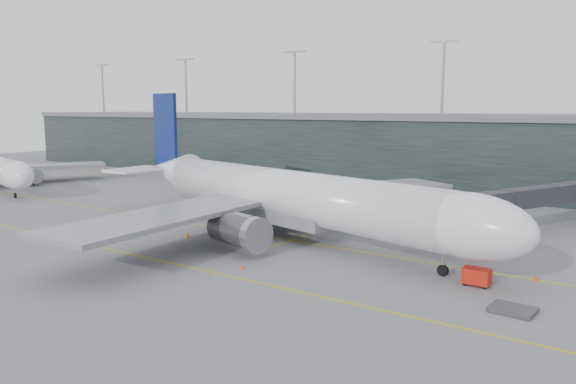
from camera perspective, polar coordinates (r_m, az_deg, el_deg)
The scene contains 17 objects.
ground at distance 76.67m, azimuth -1.05°, elevation -3.86°, with size 320.00×320.00×0.00m, color #5E5D63.
taxiline_a at distance 73.55m, azimuth -2.89°, elevation -4.40°, with size 160.00×0.25×0.02m, color gold.
taxiline_b at distance 62.10m, azimuth -12.05°, elevation -7.01°, with size 160.00×0.25×0.02m, color gold.
taxiline_lead_main at distance 91.02m, azimuth 8.95°, elevation -1.99°, with size 0.25×60.00×0.02m, color gold.
taxiline_lead_adj at distance 144.70m, azimuth -20.81°, elevation 1.44°, with size 0.25×60.00×0.02m, color gold.
terminal at distance 126.78m, azimuth 14.59°, elevation 4.25°, with size 240.00×36.00×29.00m.
main_aircraft at distance 71.75m, azimuth -0.10°, elevation -0.42°, with size 66.64×61.54×18.85m.
jet_bridge at distance 85.32m, azimuth 23.30°, elevation -0.15°, with size 19.05×43.07×6.16m.
gse_cart at distance 55.70m, azimuth 18.61°, elevation -8.09°, with size 2.46×1.58×1.67m.
baggage_dolly at distance 50.08m, azimuth 21.86°, elevation -11.02°, with size 3.44×2.76×0.34m, color #39383D.
uld_a at distance 85.84m, azimuth 0.56°, elevation -1.81°, with size 2.67×2.40×2.00m.
uld_b at distance 87.30m, azimuth 2.62°, elevation -1.72°, with size 2.12×1.78×1.77m.
uld_c at distance 86.30m, azimuth 2.88°, elevation -1.83°, with size 2.45×2.23×1.82m.
cone_nose at distance 59.44m, azimuth 23.85°, elevation -7.92°, with size 0.44×0.44×0.70m, color #EE4C0D.
cone_wing_stbd at distance 58.39m, azimuth -4.64°, elevation -7.54°, with size 0.38×0.38×0.61m, color #EF410D.
cone_wing_port at distance 82.33m, azimuth 9.29°, elevation -2.83°, with size 0.49×0.49×0.78m, color #FF520E.
cone_tail at distance 73.62m, azimuth -10.22°, elevation -4.21°, with size 0.49×0.49×0.78m, color orange.
Camera 1 is at (44.08, -60.55, 16.42)m, focal length 35.00 mm.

